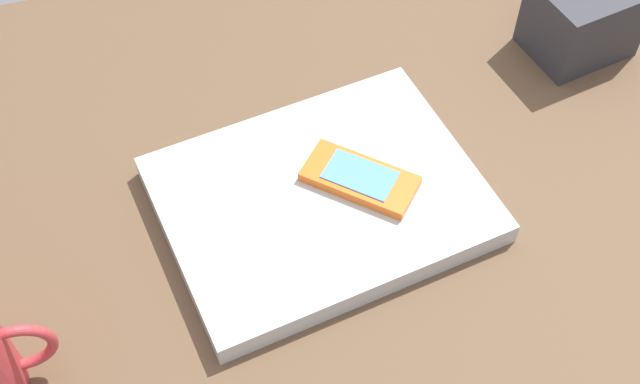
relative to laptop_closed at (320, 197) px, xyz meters
The scene contains 4 objects.
desk_surface 6.47cm from the laptop_closed, behind, with size 120.00×80.00×3.00cm, color brown.
laptop_closed is the anchor object (origin of this frame).
cell_phone_on_laptop 4.33cm from the laptop_closed, ahead, with size 11.39×11.15×1.21cm.
desk_organizer 36.97cm from the laptop_closed, 20.59° to the left, with size 10.90×8.69×8.60cm, color #2D2D33.
Camera 1 is at (-8.13, -45.51, 68.80)cm, focal length 46.25 mm.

